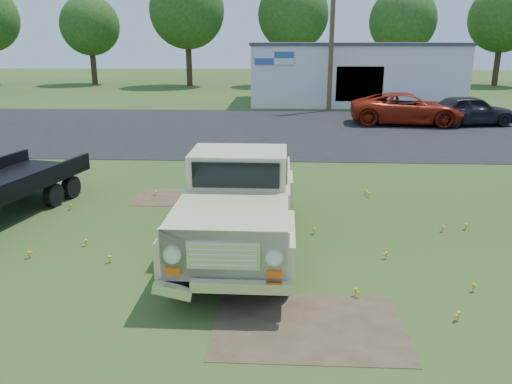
# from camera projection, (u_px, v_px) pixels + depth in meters

# --- Properties ---
(ground) EXTENTS (140.00, 140.00, 0.00)m
(ground) POSITION_uv_depth(u_px,v_px,m) (232.00, 248.00, 10.75)
(ground) COLOR #284917
(ground) RESTS_ON ground
(asphalt_lot) EXTENTS (90.00, 14.00, 0.02)m
(asphalt_lot) POSITION_uv_depth(u_px,v_px,m) (261.00, 129.00, 25.08)
(asphalt_lot) COLOR black
(asphalt_lot) RESTS_ON ground
(dirt_patch_a) EXTENTS (3.00, 2.00, 0.01)m
(dirt_patch_a) POSITION_uv_depth(u_px,v_px,m) (309.00, 326.00, 7.81)
(dirt_patch_a) COLOR #433823
(dirt_patch_a) RESTS_ON ground
(dirt_patch_b) EXTENTS (2.20, 1.60, 0.01)m
(dirt_patch_b) POSITION_uv_depth(u_px,v_px,m) (174.00, 198.00, 14.19)
(dirt_patch_b) COLOR #433823
(dirt_patch_b) RESTS_ON ground
(commercial_building) EXTENTS (14.20, 8.20, 4.15)m
(commercial_building) POSITION_uv_depth(u_px,v_px,m) (352.00, 72.00, 35.63)
(commercial_building) COLOR silver
(commercial_building) RESTS_ON ground
(utility_pole_mid) EXTENTS (1.60, 0.30, 9.00)m
(utility_pole_mid) POSITION_uv_depth(u_px,v_px,m) (332.00, 35.00, 30.23)
(utility_pole_mid) COLOR #4E3B24
(utility_pole_mid) RESTS_ON ground
(treeline_b) EXTENTS (5.76, 5.76, 8.57)m
(treeline_b) POSITION_uv_depth(u_px,v_px,m) (90.00, 26.00, 49.15)
(treeline_b) COLOR #3D2B1B
(treeline_b) RESTS_ON ground
(treeline_c) EXTENTS (7.04, 7.04, 10.47)m
(treeline_c) POSITION_uv_depth(u_px,v_px,m) (187.00, 11.00, 46.85)
(treeline_c) COLOR #3D2B1B
(treeline_c) RESTS_ON ground
(treeline_d) EXTENTS (6.72, 6.72, 10.00)m
(treeline_d) POSITION_uv_depth(u_px,v_px,m) (293.00, 15.00, 47.41)
(treeline_d) COLOR #3D2B1B
(treeline_d) RESTS_ON ground
(treeline_e) EXTENTS (6.08, 6.08, 9.04)m
(treeline_e) POSITION_uv_depth(u_px,v_px,m) (403.00, 21.00, 45.68)
(treeline_e) COLOR #3D2B1B
(treeline_e) RESTS_ON ground
(treeline_f) EXTENTS (6.40, 6.40, 9.52)m
(treeline_f) POSITION_uv_depth(u_px,v_px,m) (503.00, 18.00, 47.48)
(treeline_f) COLOR #3D2B1B
(treeline_f) RESTS_ON ground
(vintage_pickup_truck) EXTENTS (2.37, 5.99, 2.17)m
(vintage_pickup_truck) POSITION_uv_depth(u_px,v_px,m) (239.00, 201.00, 10.41)
(vintage_pickup_truck) COLOR beige
(vintage_pickup_truck) RESTS_ON ground
(red_pickup) EXTENTS (6.09, 3.23, 1.63)m
(red_pickup) POSITION_uv_depth(u_px,v_px,m) (407.00, 109.00, 26.32)
(red_pickup) COLOR maroon
(red_pickup) RESTS_ON ground
(dark_sedan) EXTENTS (4.86, 2.72, 1.56)m
(dark_sedan) POSITION_uv_depth(u_px,v_px,m) (470.00, 111.00, 26.01)
(dark_sedan) COLOR black
(dark_sedan) RESTS_ON ground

